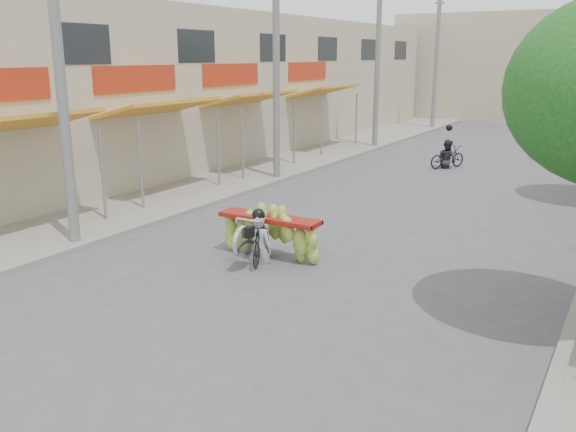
# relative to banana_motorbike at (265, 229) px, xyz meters

# --- Properties ---
(ground) EXTENTS (120.00, 120.00, 0.00)m
(ground) POSITION_rel_banana_motorbike_xyz_m (1.07, -4.40, -0.67)
(ground) COLOR #535358
(ground) RESTS_ON ground
(sidewalk_left) EXTENTS (4.00, 60.00, 0.12)m
(sidewalk_left) POSITION_rel_banana_motorbike_xyz_m (-5.93, 10.60, -0.61)
(sidewalk_left) COLOR gray
(sidewalk_left) RESTS_ON ground
(shophouse_row_left) EXTENTS (9.77, 40.00, 6.00)m
(shophouse_row_left) POSITION_rel_banana_motorbike_xyz_m (-10.92, 9.58, 2.32)
(shophouse_row_left) COLOR #BBB094
(shophouse_row_left) RESTS_ON ground
(far_building) EXTENTS (20.00, 6.00, 7.00)m
(far_building) POSITION_rel_banana_motorbike_xyz_m (1.07, 33.60, 2.83)
(far_building) COLOR #BBB094
(far_building) RESTS_ON ground
(utility_pole_near) EXTENTS (0.60, 0.24, 8.00)m
(utility_pole_near) POSITION_rel_banana_motorbike_xyz_m (-4.33, -1.40, 3.35)
(utility_pole_near) COLOR slate
(utility_pole_near) RESTS_ON ground
(utility_pole_mid) EXTENTS (0.60, 0.24, 8.00)m
(utility_pole_mid) POSITION_rel_banana_motorbike_xyz_m (-4.33, 7.60, 3.35)
(utility_pole_mid) COLOR slate
(utility_pole_mid) RESTS_ON ground
(utility_pole_far) EXTENTS (0.60, 0.24, 8.00)m
(utility_pole_far) POSITION_rel_banana_motorbike_xyz_m (-4.33, 16.60, 3.35)
(utility_pole_far) COLOR slate
(utility_pole_far) RESTS_ON ground
(utility_pole_back) EXTENTS (0.60, 0.24, 8.00)m
(utility_pole_back) POSITION_rel_banana_motorbike_xyz_m (-4.33, 25.60, 3.35)
(utility_pole_back) COLOR slate
(utility_pole_back) RESTS_ON ground
(banana_motorbike) EXTENTS (2.34, 1.77, 1.97)m
(banana_motorbike) POSITION_rel_banana_motorbike_xyz_m (0.00, 0.00, 0.00)
(banana_motorbike) COLOR black
(banana_motorbike) RESTS_ON ground
(bg_motorbike_a) EXTENTS (1.30, 1.63, 1.95)m
(bg_motorbike_a) POSITION_rel_banana_motorbike_xyz_m (0.20, 13.02, 0.08)
(bg_motorbike_a) COLOR black
(bg_motorbike_a) RESTS_ON ground
(bg_motorbike_b) EXTENTS (1.15, 1.91, 1.95)m
(bg_motorbike_b) POSITION_rel_banana_motorbike_xyz_m (3.40, 17.37, 0.15)
(bg_motorbike_b) COLOR black
(bg_motorbike_b) RESTS_ON ground
(bg_motorbike_c) EXTENTS (1.20, 1.92, 1.95)m
(bg_motorbike_c) POSITION_rel_banana_motorbike_xyz_m (1.65, 23.23, 0.10)
(bg_motorbike_c) COLOR black
(bg_motorbike_c) RESTS_ON ground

